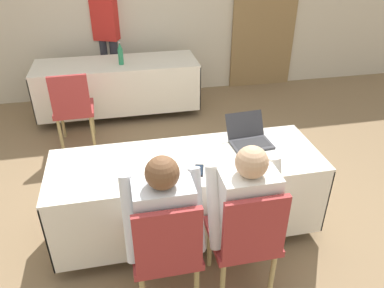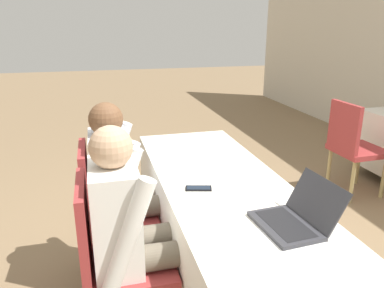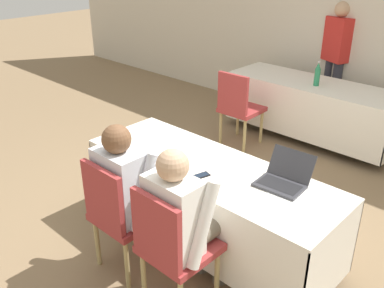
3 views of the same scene
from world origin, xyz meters
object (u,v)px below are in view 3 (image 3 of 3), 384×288
Objects in this scene: person_white_shirt at (183,217)px; laptop at (283,179)px; chair_far_spare at (238,106)px; chair_near_right at (171,245)px; chair_near_left at (120,212)px; cell_phone at (200,176)px; person_checkered_shirt at (129,188)px; water_bottle at (317,75)px; person_red_shirt at (336,56)px.

laptop is at bearing -112.04° from person_white_shirt.
chair_far_spare is at bearing 131.29° from laptop.
person_white_shirt is (0.00, 0.10, 0.16)m from chair_near_right.
chair_near_left is 1.00× the size of chair_near_right.
laptop reaches higher than cell_phone.
chair_near_right and chair_far_spare have the same top height.
person_checkered_shirt is at bearing -11.09° from chair_near_right.
cell_phone is 2.11m from chair_far_spare.
chair_near_right is 2.63m from chair_far_spare.
person_checkered_shirt and person_white_shirt have the same top height.
chair_near_right is 1.00× the size of chair_far_spare.
cell_phone is at bearing -151.72° from laptop.
chair_near_right is 0.56m from person_checkered_shirt.
cell_phone is at bearing -67.31° from chair_near_right.
person_white_shirt reaches higher than cell_phone.
person_white_shirt is at bearing -90.00° from chair_near_right.
chair_near_left is at bearing 105.57° from chair_far_spare.
cell_phone is (-0.49, -0.31, -0.04)m from laptop.
person_white_shirt is at bearing 117.78° from chair_far_spare.
water_bottle is at bearing -87.54° from person_checkered_shirt.
person_checkered_shirt reaches higher than chair_near_left.
person_checkered_shirt is at bearing -143.32° from laptop.
chair_far_spare is 0.78× the size of person_checkered_shirt.
person_red_shirt is (-0.80, 3.66, 0.24)m from person_white_shirt.
chair_near_right is 0.19m from person_white_shirt.
water_bottle is (-0.94, 2.21, 0.09)m from laptop.
chair_far_spare is (-1.04, 1.82, -0.22)m from cell_phone.
person_white_shirt reaches higher than chair_near_left.
person_checkered_shirt reaches higher than chair_far_spare.
laptop is 1.18m from chair_near_left.
chair_near_right is 0.78× the size of person_white_shirt.
water_bottle is 2.92m from person_checkered_shirt.
chair_near_right is (0.65, -3.02, -0.34)m from water_bottle.
chair_near_right reaches higher than cell_phone.
laptop is 1.20× the size of water_bottle.
person_white_shirt reaches higher than laptop.
person_white_shirt is (-0.29, -0.71, -0.09)m from laptop.
chair_far_spare is 2.33m from person_checkered_shirt.
chair_near_left and chair_far_spare have the same top height.
person_checkered_shirt is (-0.53, 0.10, 0.16)m from chair_near_right.
chair_far_spare is at bearing -61.72° from chair_near_right.
chair_far_spare is at bearing -72.06° from person_checkered_shirt.
person_white_shirt is at bearing -54.78° from person_red_shirt.
chair_near_right is 3.87m from person_red_shirt.
person_red_shirt is at bearing -77.94° from chair_near_right.
person_white_shirt is (0.21, -0.39, -0.06)m from cell_phone.
person_red_shirt reaches higher than chair_near_right.
chair_near_right is 0.58× the size of person_red_shirt.
person_white_shirt is (1.25, -2.21, 0.16)m from chair_far_spare.
chair_far_spare is 0.78× the size of person_white_shirt.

